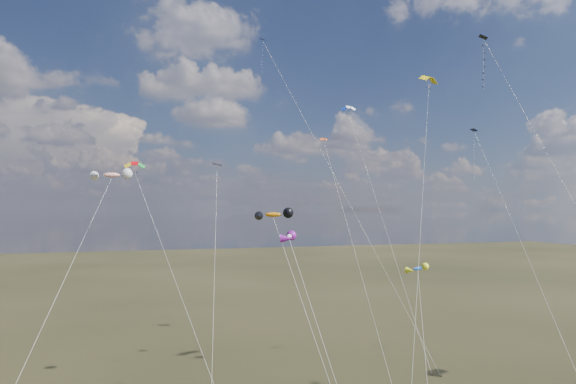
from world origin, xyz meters
name	(u,v)px	position (x,y,z in m)	size (l,w,h in m)	color
diamond_black_high	(494,80)	(20.39, 13.92, 30.28)	(3.85, 19.62, 35.24)	black
diamond_navy_tall	(275,77)	(4.56, 37.76, 35.25)	(14.02, 22.03, 41.06)	#080844
diamond_black_mid	(216,221)	(-6.53, 19.82, 16.30)	(3.37, 13.59, 22.03)	black
diamond_navy_right	(479,165)	(23.03, 19.62, 22.30)	(7.11, 23.11, 26.61)	#12164F
diamond_orange_center	(344,211)	(6.98, 20.78, 17.21)	(1.77, 14.47, 25.43)	#EA561F
parafoil_yellow	(429,78)	(16.30, 19.19, 31.49)	(12.28, 14.27, 32.27)	gold
parafoil_blue_white	(349,109)	(14.58, 35.64, 31.12)	(2.77, 17.75, 31.95)	#0E33B3
parafoil_tricolor	(136,166)	(-13.81, 18.77, 21.15)	(7.84, 14.63, 21.85)	yellow
novelty_orange_black	(273,215)	(-2.52, 14.33, 16.84)	(3.27, 15.74, 17.46)	#CD750A
novelty_white_purple	(290,238)	(-3.51, 6.87, 15.31)	(2.59, 12.53, 15.79)	silver
novelty_redwhite_stripe	(112,175)	(-15.90, 25.73, 20.73)	(9.93, 17.04, 21.45)	red
novelty_blue_yellow	(418,269)	(11.49, 13.99, 11.76)	(6.20, 10.30, 12.24)	#0C40AE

